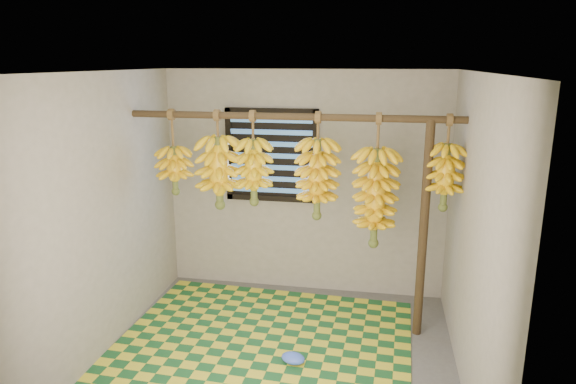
% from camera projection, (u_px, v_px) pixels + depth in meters
% --- Properties ---
extents(floor, '(3.00, 3.00, 0.01)m').
position_uv_depth(floor, '(276.00, 362.00, 4.36)').
color(floor, '#535353').
rests_on(floor, ground).
extents(ceiling, '(3.00, 3.00, 0.01)m').
position_uv_depth(ceiling, '(274.00, 71.00, 3.76)').
color(ceiling, silver).
rests_on(ceiling, wall_back).
extents(wall_back, '(3.00, 0.01, 2.40)m').
position_uv_depth(wall_back, '(304.00, 184.00, 5.50)').
color(wall_back, gray).
rests_on(wall_back, floor).
extents(wall_left, '(0.01, 3.00, 2.40)m').
position_uv_depth(wall_left, '(101.00, 217.00, 4.33)').
color(wall_left, gray).
rests_on(wall_left, floor).
extents(wall_right, '(0.01, 3.00, 2.40)m').
position_uv_depth(wall_right, '(474.00, 239.00, 3.80)').
color(wall_right, gray).
rests_on(wall_right, floor).
extents(window, '(1.00, 0.04, 1.00)m').
position_uv_depth(window, '(271.00, 156.00, 5.45)').
color(window, black).
rests_on(window, wall_back).
extents(hanging_pole, '(3.00, 0.06, 0.06)m').
position_uv_depth(hanging_pole, '(291.00, 117.00, 4.53)').
color(hanging_pole, '#3C2B18').
rests_on(hanging_pole, wall_left).
extents(support_post, '(0.08, 0.08, 2.00)m').
position_uv_depth(support_post, '(423.00, 232.00, 4.57)').
color(support_post, '#3C2B18').
rests_on(support_post, floor).
extents(woven_mat, '(2.69, 2.19, 0.01)m').
position_uv_depth(woven_mat, '(264.00, 340.00, 4.68)').
color(woven_mat, '#185125').
rests_on(woven_mat, floor).
extents(plastic_bag, '(0.25, 0.21, 0.09)m').
position_uv_depth(plastic_bag, '(293.00, 358.00, 4.31)').
color(plastic_bag, blue).
rests_on(plastic_bag, woven_mat).
extents(banana_bunch_a, '(0.33, 0.33, 0.80)m').
position_uv_depth(banana_bunch_a, '(175.00, 170.00, 4.86)').
color(banana_bunch_a, brown).
rests_on(banana_bunch_a, hanging_pole).
extents(banana_bunch_b, '(0.40, 0.40, 0.91)m').
position_uv_depth(banana_bunch_b, '(219.00, 172.00, 4.78)').
color(banana_bunch_b, brown).
rests_on(banana_bunch_b, hanging_pole).
extents(banana_bunch_c, '(0.33, 0.33, 0.87)m').
position_uv_depth(banana_bunch_c, '(254.00, 172.00, 4.72)').
color(banana_bunch_c, brown).
rests_on(banana_bunch_c, hanging_pole).
extents(banana_bunch_d, '(0.38, 0.38, 0.97)m').
position_uv_depth(banana_bunch_d, '(317.00, 179.00, 4.63)').
color(banana_bunch_d, brown).
rests_on(banana_bunch_d, hanging_pole).
extents(banana_bunch_e, '(0.38, 0.38, 1.20)m').
position_uv_depth(banana_bunch_e, '(375.00, 198.00, 4.57)').
color(banana_bunch_e, brown).
rests_on(banana_bunch_e, hanging_pole).
extents(banana_bunch_f, '(0.30, 0.30, 0.83)m').
position_uv_depth(banana_bunch_f, '(445.00, 177.00, 4.41)').
color(banana_bunch_f, brown).
rests_on(banana_bunch_f, hanging_pole).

